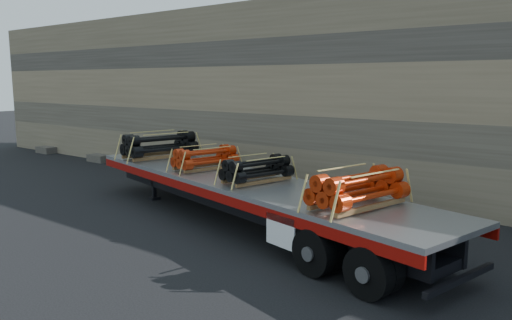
{
  "coord_description": "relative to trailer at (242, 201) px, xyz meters",
  "views": [
    {
      "loc": [
        8.53,
        -10.0,
        4.03
      ],
      "look_at": [
        -0.79,
        1.92,
        1.63
      ],
      "focal_mm": 35.0,
      "sensor_mm": 36.0,
      "label": 1
    }
  ],
  "objects": [
    {
      "name": "bundle_midrear",
      "position": [
        0.65,
        -0.15,
        1.0
      ],
      "size": [
        1.34,
        2.04,
        0.66
      ],
      "primitive_type": null,
      "rotation": [
        0.0,
        0.0,
        -0.23
      ],
      "color": "black",
      "rests_on": "trailer"
    },
    {
      "name": "ground",
      "position": [
        0.24,
        -0.58,
        -0.66
      ],
      "size": [
        120.0,
        120.0,
        0.0
      ],
      "primitive_type": "plane",
      "color": "black",
      "rests_on": "ground"
    },
    {
      "name": "bundle_rear",
      "position": [
        4.03,
        -0.96,
        1.06
      ],
      "size": [
        1.59,
        2.42,
        0.79
      ],
      "primitive_type": null,
      "rotation": [
        0.0,
        0.0,
        -0.23
      ],
      "color": "#AB2609",
      "rests_on": "trailer"
    },
    {
      "name": "bundle_midfront",
      "position": [
        -1.82,
        0.43,
        1.0
      ],
      "size": [
        1.37,
        2.08,
        0.68
      ],
      "primitive_type": null,
      "rotation": [
        0.0,
        0.0,
        -0.23
      ],
      "color": "#AB2609",
      "rests_on": "trailer"
    },
    {
      "name": "rock_wall",
      "position": [
        0.24,
        5.92,
        2.84
      ],
      "size": [
        44.0,
        3.0,
        7.0
      ],
      "primitive_type": "cube",
      "color": "#7A6B54",
      "rests_on": "ground"
    },
    {
      "name": "bundle_front",
      "position": [
        -4.7,
        1.12,
        1.1
      ],
      "size": [
        1.77,
        2.69,
        0.87
      ],
      "primitive_type": null,
      "rotation": [
        0.0,
        0.0,
        -0.23
      ],
      "color": "black",
      "rests_on": "trailer"
    },
    {
      "name": "trailer",
      "position": [
        0.0,
        0.0,
        0.0
      ],
      "size": [
        13.49,
        5.54,
        1.33
      ],
      "primitive_type": null,
      "rotation": [
        0.0,
        0.0,
        -0.23
      ],
      "color": "#A7A9AE",
      "rests_on": "ground"
    }
  ]
}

